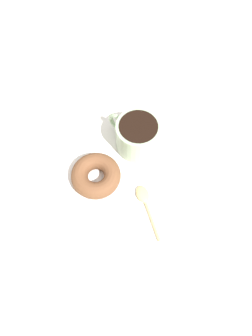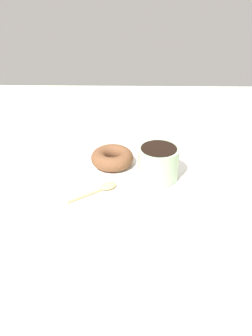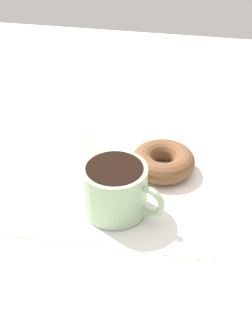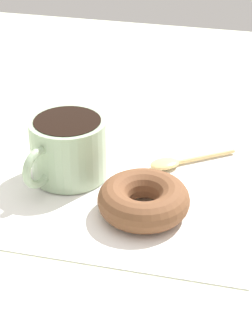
# 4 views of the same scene
# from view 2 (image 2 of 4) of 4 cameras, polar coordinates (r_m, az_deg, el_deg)

# --- Properties ---
(ground_plane) EXTENTS (1.20, 1.20, 0.02)m
(ground_plane) POSITION_cam_2_polar(r_m,az_deg,el_deg) (0.81, -0.19, -2.08)
(ground_plane) COLOR beige
(napkin) EXTENTS (0.29, 0.29, 0.00)m
(napkin) POSITION_cam_2_polar(r_m,az_deg,el_deg) (0.81, -0.00, -1.31)
(napkin) COLOR white
(napkin) RESTS_ON ground_plane
(coffee_cup) EXTENTS (0.11, 0.09, 0.07)m
(coffee_cup) POSITION_cam_2_polar(r_m,az_deg,el_deg) (0.79, 4.95, 1.06)
(coffee_cup) COLOR #9EB793
(coffee_cup) RESTS_ON napkin
(donut) EXTENTS (0.10, 0.10, 0.03)m
(donut) POSITION_cam_2_polar(r_m,az_deg,el_deg) (0.84, -2.12, 1.58)
(donut) COLOR brown
(donut) RESTS_ON napkin
(spoon) EXTENTS (0.08, 0.10, 0.01)m
(spoon) POSITION_cam_2_polar(r_m,az_deg,el_deg) (0.76, -3.56, -3.07)
(spoon) COLOR #D8B772
(spoon) RESTS_ON napkin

